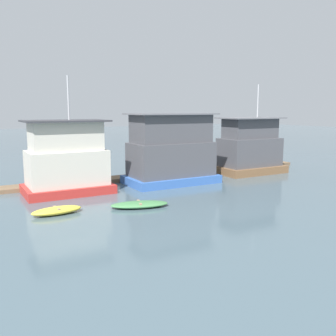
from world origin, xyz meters
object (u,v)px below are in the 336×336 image
Objects in this scene: houseboat_blue at (171,151)px; mooring_post_near_right at (233,165)px; houseboat_red at (67,161)px; dinghy_yellow at (57,211)px; houseboat_brown at (250,149)px; mooring_post_centre at (219,163)px; dinghy_green at (140,204)px.

houseboat_blue reaches higher than mooring_post_near_right.
dinghy_yellow is at bearing -110.87° from houseboat_red.
mooring_post_near_right is at bearing 122.67° from houseboat_brown.
mooring_post_centre is at bearing 5.90° from houseboat_red.
dinghy_green is at bearing -133.90° from houseboat_blue.
houseboat_red is 2.18× the size of dinghy_green.
houseboat_red is at bearing 113.97° from dinghy_green.
houseboat_blue is (8.35, -0.44, 0.26)m from houseboat_red.
houseboat_red reaches higher than dinghy_yellow.
houseboat_brown is 4.36× the size of mooring_post_centre.
mooring_post_centre is (-1.73, 0.00, 0.33)m from mooring_post_near_right.
houseboat_brown is at bearing 24.02° from dinghy_green.
dinghy_green is at bearing -155.98° from houseboat_brown.
mooring_post_near_right is at bearing 29.56° from dinghy_green.
houseboat_blue is at bearing -175.74° from houseboat_brown.
houseboat_brown is at bearing -26.78° from mooring_post_centre.
houseboat_blue is 11.70m from dinghy_yellow.
houseboat_red is at bearing -174.10° from mooring_post_centre.
houseboat_blue is at bearing -166.40° from mooring_post_near_right.
houseboat_red is at bearing 177.01° from houseboat_blue.
houseboat_blue is at bearing 46.10° from dinghy_green.
dinghy_green is at bearing -150.44° from mooring_post_near_right.
mooring_post_near_right is (-0.83, 1.29, -1.68)m from houseboat_brown.
houseboat_brown is (8.91, 0.66, -0.31)m from houseboat_blue.
houseboat_red is 14.84m from mooring_post_centre.
dinghy_yellow is (-10.37, -4.86, -2.39)m from houseboat_blue.
houseboat_red reaches higher than houseboat_blue.
houseboat_red reaches higher than mooring_post_centre.
houseboat_red is 17.26m from houseboat_brown.
mooring_post_near_right is at bearing 0.00° from mooring_post_centre.
houseboat_blue is 0.89× the size of houseboat_brown.
mooring_post_centre is at bearing 153.22° from houseboat_brown.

